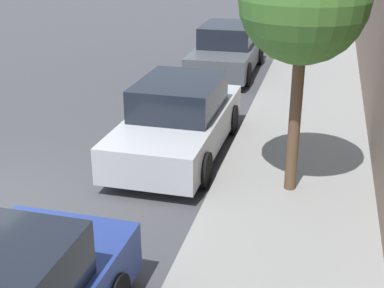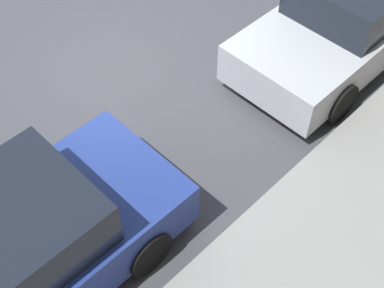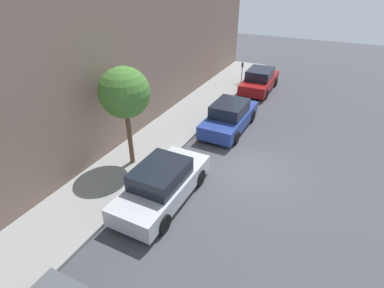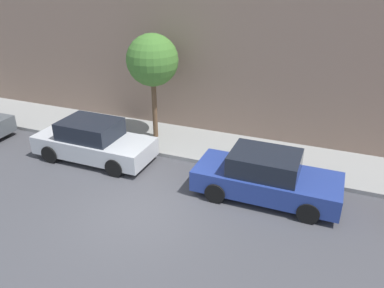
# 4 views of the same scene
# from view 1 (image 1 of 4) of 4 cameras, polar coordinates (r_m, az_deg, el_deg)

# --- Properties ---
(sidewalk) EXTENTS (2.79, 32.00, 0.15)m
(sidewalk) POSITION_cam_1_polar(r_m,az_deg,el_deg) (7.98, 9.55, -11.03)
(sidewalk) COLOR gray
(sidewalk) RESTS_ON ground_plane
(parked_sedan_third) EXTENTS (1.92, 4.51, 1.54)m
(parked_sedan_third) POSITION_cam_1_polar(r_m,az_deg,el_deg) (10.96, -1.43, 2.59)
(parked_sedan_third) COLOR #B7BABF
(parked_sedan_third) RESTS_ON ground_plane
(parked_sedan_fourth) EXTENTS (1.92, 4.52, 1.54)m
(parked_sedan_fourth) POSITION_cam_1_polar(r_m,az_deg,el_deg) (17.32, 3.78, 9.93)
(parked_sedan_fourth) COLOR #4C5156
(parked_sedan_fourth) RESTS_ON ground_plane
(street_tree) EXTENTS (2.03, 2.03, 4.25)m
(street_tree) POSITION_cam_1_polar(r_m,az_deg,el_deg) (8.62, 11.86, 14.80)
(street_tree) COLOR brown
(street_tree) RESTS_ON sidewalk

